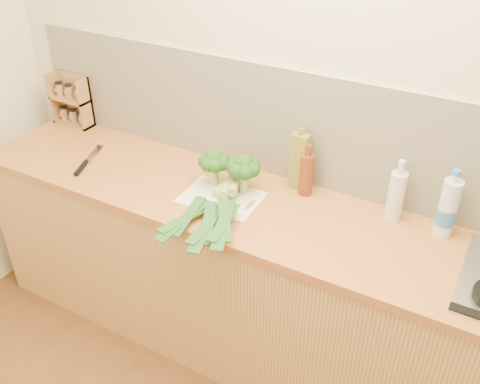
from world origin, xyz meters
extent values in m
plane|color=beige|center=(0.00, 1.50, 1.30)|extent=(3.50, 0.00, 3.50)
cube|color=silver|center=(0.00, 1.49, 1.17)|extent=(3.20, 0.02, 0.54)
cube|color=tan|center=(0.00, 1.20, 0.43)|extent=(3.20, 0.60, 0.86)
cube|color=#BE6B38|center=(0.00, 1.20, 0.88)|extent=(3.20, 0.62, 0.04)
cube|color=beige|center=(-0.31, 1.17, 0.91)|extent=(0.36, 0.27, 0.01)
cylinder|color=#9EB96C|center=(-0.39, 1.25, 0.95)|extent=(0.04, 0.04, 0.08)
sphere|color=#143D10|center=(-0.39, 1.25, 1.05)|extent=(0.09, 0.09, 0.09)
sphere|color=#143D10|center=(-0.35, 1.25, 1.03)|extent=(0.07, 0.07, 0.07)
sphere|color=#143D10|center=(-0.36, 1.28, 1.03)|extent=(0.07, 0.07, 0.07)
sphere|color=#143D10|center=(-0.40, 1.29, 1.03)|extent=(0.07, 0.07, 0.07)
sphere|color=#143D10|center=(-0.43, 1.26, 1.03)|extent=(0.07, 0.07, 0.07)
sphere|color=#143D10|center=(-0.43, 1.23, 1.03)|extent=(0.07, 0.07, 0.07)
sphere|color=#143D10|center=(-0.40, 1.21, 1.03)|extent=(0.07, 0.07, 0.07)
sphere|color=#143D10|center=(-0.36, 1.22, 1.03)|extent=(0.07, 0.07, 0.07)
cylinder|color=#9EB96C|center=(-0.24, 1.26, 0.95)|extent=(0.04, 0.04, 0.08)
sphere|color=#143D10|center=(-0.24, 1.26, 1.05)|extent=(0.10, 0.10, 0.10)
sphere|color=#143D10|center=(-0.20, 1.26, 1.04)|extent=(0.07, 0.07, 0.07)
sphere|color=#143D10|center=(-0.21, 1.29, 1.04)|extent=(0.07, 0.07, 0.07)
sphere|color=#143D10|center=(-0.25, 1.30, 1.04)|extent=(0.07, 0.07, 0.07)
sphere|color=#143D10|center=(-0.28, 1.28, 1.04)|extent=(0.07, 0.07, 0.07)
sphere|color=#143D10|center=(-0.28, 1.24, 1.04)|extent=(0.07, 0.07, 0.07)
sphere|color=#143D10|center=(-0.25, 1.22, 1.04)|extent=(0.07, 0.07, 0.07)
sphere|color=#143D10|center=(-0.21, 1.22, 1.04)|extent=(0.07, 0.07, 0.07)
cylinder|color=white|center=(-0.32, 1.32, 0.93)|extent=(0.04, 0.10, 0.04)
cylinder|color=#9EB45A|center=(-0.32, 1.21, 0.93)|extent=(0.05, 0.13, 0.04)
cube|color=#174017|center=(-0.33, 0.94, 0.93)|extent=(0.11, 0.30, 0.02)
cube|color=#174017|center=(-0.33, 0.92, 0.94)|extent=(0.06, 0.34, 0.01)
cube|color=#174017|center=(-0.33, 0.95, 0.94)|extent=(0.09, 0.28, 0.02)
cylinder|color=white|center=(-0.33, 1.33, 0.95)|extent=(0.07, 0.13, 0.04)
cylinder|color=#9EB45A|center=(-0.29, 1.20, 0.95)|extent=(0.08, 0.15, 0.04)
cube|color=#174017|center=(-0.22, 0.91, 0.95)|extent=(0.07, 0.30, 0.02)
cube|color=#174017|center=(-0.21, 0.89, 0.95)|extent=(0.14, 0.34, 0.01)
cube|color=#174017|center=(-0.22, 0.92, 0.96)|extent=(0.16, 0.27, 0.02)
cylinder|color=white|center=(-0.30, 1.31, 0.97)|extent=(0.08, 0.11, 0.04)
cylinder|color=#9EB45A|center=(-0.26, 1.20, 0.97)|extent=(0.09, 0.14, 0.04)
cube|color=#174017|center=(-0.16, 0.94, 0.97)|extent=(0.10, 0.30, 0.02)
cube|color=#174017|center=(-0.15, 0.93, 0.97)|extent=(0.17, 0.33, 0.01)
cube|color=#174017|center=(-0.16, 0.95, 0.97)|extent=(0.19, 0.26, 0.02)
cube|color=silver|center=(-1.10, 1.21, 0.90)|extent=(0.11, 0.20, 0.00)
cylinder|color=black|center=(-1.04, 1.05, 0.91)|extent=(0.07, 0.13, 0.02)
cube|color=#9D6B43|center=(-1.45, 1.47, 1.04)|extent=(0.24, 0.01, 0.29)
cube|color=#9D6B43|center=(-1.45, 1.43, 0.91)|extent=(0.24, 0.10, 0.01)
cube|color=#9D6B43|center=(-1.45, 1.43, 1.05)|extent=(0.24, 0.10, 0.01)
cube|color=#9D6B43|center=(-1.56, 1.43, 1.04)|extent=(0.01, 0.10, 0.29)
cube|color=#9D6B43|center=(-1.34, 1.43, 1.04)|extent=(0.01, 0.10, 0.29)
cylinder|color=gray|center=(-1.52, 1.43, 0.95)|extent=(0.04, 0.04, 0.07)
cylinder|color=gray|center=(-1.45, 1.43, 0.95)|extent=(0.04, 0.04, 0.07)
cylinder|color=gray|center=(-1.38, 1.43, 0.95)|extent=(0.04, 0.04, 0.07)
cylinder|color=gray|center=(-1.52, 1.43, 1.10)|extent=(0.04, 0.04, 0.07)
cylinder|color=gray|center=(-1.45, 1.43, 1.10)|extent=(0.04, 0.04, 0.07)
cylinder|color=gray|center=(-1.38, 1.43, 1.10)|extent=(0.04, 0.04, 0.07)
cube|color=olive|center=(-0.05, 1.43, 1.04)|extent=(0.08, 0.05, 0.28)
cylinder|color=olive|center=(-0.05, 1.43, 1.19)|extent=(0.02, 0.02, 0.03)
cylinder|color=silver|center=(0.41, 1.40, 1.01)|extent=(0.07, 0.07, 0.22)
cylinder|color=silver|center=(0.41, 1.40, 1.15)|extent=(0.03, 0.03, 0.06)
cylinder|color=maroon|center=(0.00, 1.40, 1.00)|extent=(0.06, 0.06, 0.20)
cylinder|color=maroon|center=(0.00, 1.40, 1.13)|extent=(0.03, 0.03, 0.05)
cylinder|color=silver|center=(0.62, 1.39, 1.03)|extent=(0.08, 0.08, 0.25)
cylinder|color=silver|center=(0.62, 1.39, 1.17)|extent=(0.03, 0.03, 0.03)
cylinder|color=#3274BB|center=(0.62, 1.39, 0.99)|extent=(0.08, 0.08, 0.08)
camera|label=1|loc=(0.76, -0.55, 2.23)|focal=40.00mm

